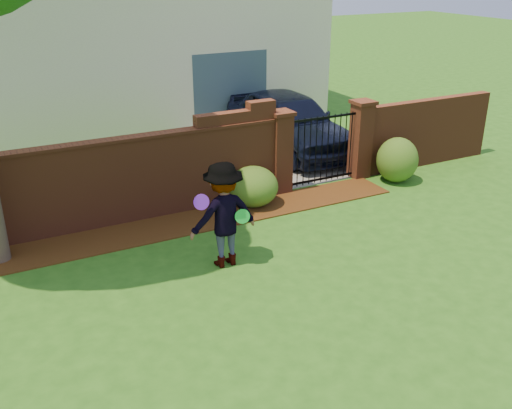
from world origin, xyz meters
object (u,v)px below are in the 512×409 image
frisbee_purple (201,202)px  frisbee_green (242,216)px  car (295,124)px  man (224,216)px

frisbee_purple → frisbee_green: bearing=-10.7°
car → man: bearing=-132.0°
car → frisbee_green: (-4.05, -5.11, 0.17)m
man → frisbee_green: size_ratio=7.38×
man → frisbee_green: (0.22, -0.25, 0.05)m
man → frisbee_purple: size_ratio=7.10×
car → man: size_ratio=2.56×
man → frisbee_green: man is taller
frisbee_purple → frisbee_green: (0.67, -0.13, -0.34)m
man → frisbee_purple: bearing=14.0°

